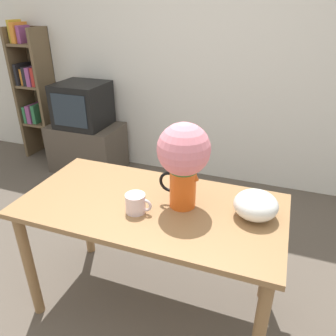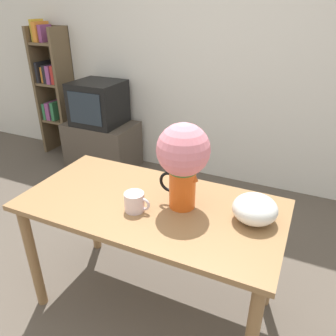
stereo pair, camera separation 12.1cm
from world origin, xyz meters
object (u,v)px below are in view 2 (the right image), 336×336
Objects in this scene: tv_set at (99,103)px; coffee_mug at (135,202)px; flower_vase at (183,158)px; white_bowl at (255,209)px.

coffee_mug is at bearing -49.36° from tv_set.
flower_vase is 0.34m from coffee_mug.
tv_set is at bearing 137.18° from flower_vase.
white_bowl is at bearing 15.79° from coffee_mug.
flower_vase is at bearing 34.45° from coffee_mug.
flower_vase is 2.08× the size of white_bowl.
flower_vase is 0.91× the size of tv_set.
white_bowl is (0.58, 0.16, 0.02)m from coffee_mug.
white_bowl is 0.44× the size of tv_set.
flower_vase is 0.43m from white_bowl.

